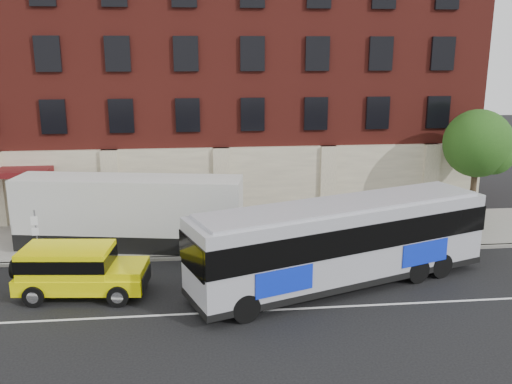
{
  "coord_description": "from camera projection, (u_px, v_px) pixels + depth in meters",
  "views": [
    {
      "loc": [
        -1.21,
        -18.02,
        9.32
      ],
      "look_at": [
        1.27,
        5.5,
        3.24
      ],
      "focal_mm": 38.74,
      "sensor_mm": 36.0,
      "label": 1
    }
  ],
  "objects": [
    {
      "name": "city_bus",
      "position": [
        342.0,
        240.0,
        22.17
      ],
      "size": [
        12.92,
        6.93,
        3.5
      ],
      "color": "#A8A9B1",
      "rests_on": "ground"
    },
    {
      "name": "sidewalk",
      "position": [
        225.0,
        235.0,
        28.45
      ],
      "size": [
        60.0,
        6.0,
        0.15
      ],
      "primitive_type": "cube",
      "color": "gray",
      "rests_on": "ground"
    },
    {
      "name": "yellow_suv",
      "position": [
        76.0,
        268.0,
        21.4
      ],
      "size": [
        5.29,
        2.67,
        1.98
      ],
      "color": "#FFF806",
      "rests_on": "ground"
    },
    {
      "name": "ground",
      "position": [
        237.0,
        318.0,
        19.8
      ],
      "size": [
        120.0,
        120.0,
        0.0
      ],
      "primitive_type": "plane",
      "color": "black",
      "rests_on": "ground"
    },
    {
      "name": "lane_line",
      "position": [
        236.0,
        312.0,
        20.28
      ],
      "size": [
        60.0,
        0.12,
        0.01
      ],
      "primitive_type": "cube",
      "color": "silver",
      "rests_on": "ground"
    },
    {
      "name": "shipping_container",
      "position": [
        129.0,
        214.0,
        26.22
      ],
      "size": [
        10.88,
        3.99,
        3.56
      ],
      "color": "black",
      "rests_on": "ground"
    },
    {
      "name": "building",
      "position": [
        216.0,
        79.0,
        34.21
      ],
      "size": [
        30.0,
        12.1,
        15.0
      ],
      "color": "maroon",
      "rests_on": "sidewalk"
    },
    {
      "name": "sign_pole",
      "position": [
        36.0,
        233.0,
        24.5
      ],
      "size": [
        0.3,
        0.2,
        2.5
      ],
      "color": "slate",
      "rests_on": "ground"
    },
    {
      "name": "kerb",
      "position": [
        228.0,
        256.0,
        25.56
      ],
      "size": [
        60.0,
        0.25,
        0.15
      ],
      "primitive_type": "cube",
      "color": "gray",
      "rests_on": "ground"
    },
    {
      "name": "street_tree",
      "position": [
        478.0,
        146.0,
        29.21
      ],
      "size": [
        3.6,
        3.6,
        6.2
      ],
      "color": "#312318",
      "rests_on": "sidewalk"
    }
  ]
}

